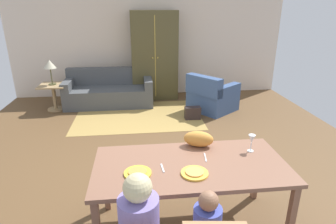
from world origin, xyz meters
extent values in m
cube|color=brown|center=(0.00, 0.49, -0.01)|extent=(6.78, 6.18, 0.02)
cube|color=beige|center=(0.00, 3.63, 1.35)|extent=(6.78, 0.10, 2.70)
cube|color=brown|center=(0.14, -1.34, 0.74)|extent=(1.86, 0.91, 0.04)
cube|color=brown|center=(1.01, -1.74, 0.36)|extent=(0.06, 0.06, 0.72)
cube|color=brown|center=(-0.73, -0.95, 0.36)|extent=(0.06, 0.06, 0.72)
cube|color=brown|center=(1.01, -0.95, 0.36)|extent=(0.06, 0.06, 0.72)
cylinder|color=yellow|center=(-0.37, -1.46, 0.77)|extent=(0.25, 0.25, 0.02)
cylinder|color=gold|center=(-0.37, -1.46, 0.78)|extent=(0.17, 0.17, 0.01)
cylinder|color=yellow|center=(0.14, -1.52, 0.77)|extent=(0.25, 0.25, 0.02)
cylinder|color=#E5A04F|center=(0.14, -1.52, 0.78)|extent=(0.17, 0.17, 0.01)
cylinder|color=silver|center=(0.81, -1.16, 0.76)|extent=(0.06, 0.06, 0.01)
cylinder|color=silver|center=(0.81, -1.16, 0.81)|extent=(0.01, 0.01, 0.09)
cone|color=silver|center=(0.81, -1.16, 0.90)|extent=(0.07, 0.07, 0.09)
cube|color=silver|center=(-0.14, -1.39, 0.76)|extent=(0.03, 0.15, 0.01)
cube|color=silver|center=(0.31, -1.24, 0.76)|extent=(0.03, 0.17, 0.01)
sphere|color=beige|center=(-0.37, -2.02, 1.00)|extent=(0.21, 0.21, 0.21)
sphere|color=#96684C|center=(0.14, -2.02, 0.85)|extent=(0.15, 0.15, 0.15)
ellipsoid|color=orange|center=(0.29, -0.99, 0.84)|extent=(0.35, 0.25, 0.17)
cube|color=#A78747|center=(-0.34, 1.95, 0.00)|extent=(2.60, 1.80, 0.01)
cube|color=#484B4E|center=(-0.99, 2.75, 0.21)|extent=(1.98, 0.84, 0.42)
cube|color=#484B4E|center=(-0.99, 3.09, 0.62)|extent=(1.98, 0.20, 0.40)
cube|color=#484B4E|center=(-1.89, 2.75, 0.52)|extent=(0.18, 0.84, 0.20)
cube|color=#484B4E|center=(-0.08, 2.75, 0.52)|extent=(0.18, 0.84, 0.20)
cube|color=#3B5583|center=(1.32, 2.15, 0.21)|extent=(1.18, 1.19, 0.42)
cube|color=#3B5583|center=(1.05, 1.95, 0.62)|extent=(0.67, 0.80, 0.40)
cube|color=#3B5583|center=(1.52, 1.89, 0.52)|extent=(0.78, 0.65, 0.20)
cube|color=#3B5583|center=(1.12, 2.42, 0.52)|extent=(0.78, 0.65, 0.20)
cube|color=brown|center=(0.11, 3.24, 1.05)|extent=(1.10, 0.56, 2.10)
cube|color=gold|center=(0.11, 2.96, 1.05)|extent=(0.02, 0.01, 1.89)
sphere|color=gold|center=(0.05, 2.95, 1.05)|extent=(0.04, 0.04, 0.04)
sphere|color=gold|center=(0.17, 2.95, 1.05)|extent=(0.04, 0.04, 0.04)
cube|color=tan|center=(-2.17, 2.55, 0.56)|extent=(0.56, 0.56, 0.03)
cylinder|color=tan|center=(-2.17, 2.55, 0.27)|extent=(0.08, 0.08, 0.55)
cylinder|color=tan|center=(-2.17, 2.55, 0.01)|extent=(0.36, 0.36, 0.03)
cylinder|color=#4F4E2D|center=(-2.17, 2.55, 0.59)|extent=(0.16, 0.16, 0.02)
cylinder|color=#4F4E2D|center=(-2.17, 2.55, 0.77)|extent=(0.02, 0.02, 0.34)
cone|color=beige|center=(-2.17, 2.55, 1.03)|extent=(0.26, 0.26, 0.18)
cube|color=#2E2322|center=(0.77, 1.65, 0.13)|extent=(0.32, 0.16, 0.26)
camera|label=1|loc=(-0.35, -3.69, 2.18)|focal=30.34mm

